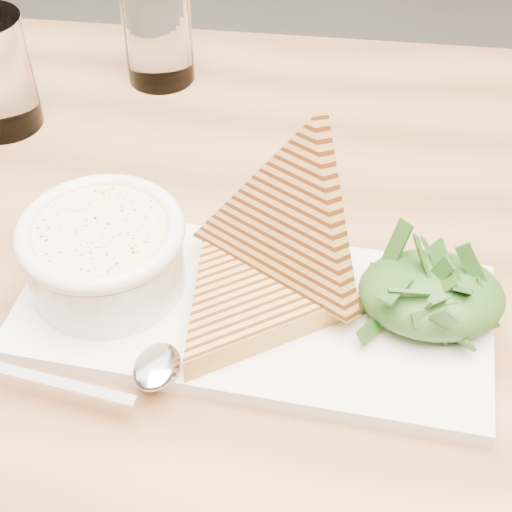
# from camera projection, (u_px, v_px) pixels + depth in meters

# --- Properties ---
(table_top) EXTENTS (1.25, 0.85, 0.04)m
(table_top) POSITION_uv_depth(u_px,v_px,m) (89.00, 284.00, 0.67)
(table_top) COLOR #A2744A
(table_top) RESTS_ON ground
(platter) EXTENTS (0.38, 0.20, 0.01)m
(platter) POSITION_uv_depth(u_px,v_px,m) (253.00, 313.00, 0.61)
(platter) COLOR white
(platter) RESTS_ON table_top
(soup_bowl) EXTENTS (0.12, 0.12, 0.05)m
(soup_bowl) POSITION_uv_depth(u_px,v_px,m) (106.00, 260.00, 0.61)
(soup_bowl) COLOR white
(soup_bowl) RESTS_ON platter
(soup) EXTENTS (0.10, 0.10, 0.01)m
(soup) POSITION_uv_depth(u_px,v_px,m) (101.00, 233.00, 0.59)
(soup) COLOR beige
(soup) RESTS_ON soup_bowl
(bowl_rim) EXTENTS (0.13, 0.13, 0.01)m
(bowl_rim) POSITION_uv_depth(u_px,v_px,m) (100.00, 231.00, 0.59)
(bowl_rim) COLOR white
(bowl_rim) RESTS_ON soup_bowl
(sandwich_flat) EXTENTS (0.24, 0.24, 0.02)m
(sandwich_flat) POSITION_uv_depth(u_px,v_px,m) (252.00, 298.00, 0.60)
(sandwich_flat) COLOR #BB843F
(sandwich_flat) RESTS_ON platter
(sandwich_lean) EXTENTS (0.23, 0.23, 0.20)m
(sandwich_lean) POSITION_uv_depth(u_px,v_px,m) (288.00, 224.00, 0.59)
(sandwich_lean) COLOR #BB843F
(sandwich_lean) RESTS_ON sandwich_flat
(salad_base) EXTENTS (0.11, 0.09, 0.04)m
(salad_base) POSITION_uv_depth(u_px,v_px,m) (431.00, 294.00, 0.59)
(salad_base) COLOR black
(salad_base) RESTS_ON platter
(arugula_pile) EXTENTS (0.11, 0.10, 0.05)m
(arugula_pile) POSITION_uv_depth(u_px,v_px,m) (433.00, 289.00, 0.58)
(arugula_pile) COLOR #3A732C
(arugula_pile) RESTS_ON platter
(spoon_bowl) EXTENTS (0.04, 0.05, 0.01)m
(spoon_bowl) POSITION_uv_depth(u_px,v_px,m) (157.00, 366.00, 0.56)
(spoon_bowl) COLOR silver
(spoon_bowl) RESTS_ON platter
(spoon_handle) EXTENTS (0.11, 0.03, 0.00)m
(spoon_handle) POSITION_uv_depth(u_px,v_px,m) (62.00, 384.00, 0.55)
(spoon_handle) COLOR silver
(spoon_handle) RESTS_ON platter
(glass_far) EXTENTS (0.07, 0.07, 0.11)m
(glass_far) POSITION_uv_depth(u_px,v_px,m) (158.00, 32.00, 0.83)
(glass_far) COLOR white
(glass_far) RESTS_ON table_top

